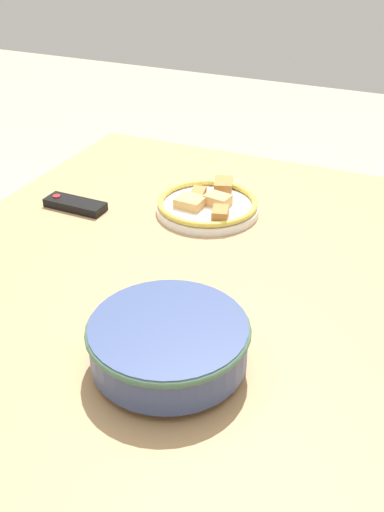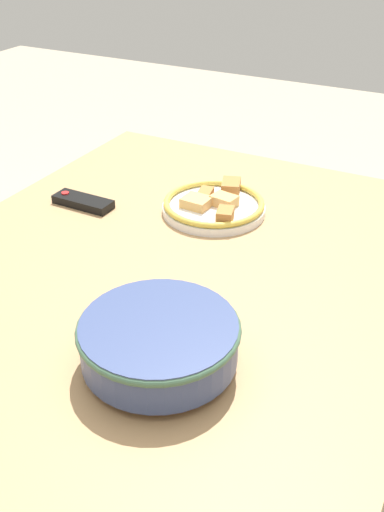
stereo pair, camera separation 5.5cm
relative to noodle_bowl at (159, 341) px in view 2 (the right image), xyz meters
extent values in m
plane|color=#B7A88E|center=(0.23, 0.13, -0.77)|extent=(8.00, 8.00, 0.00)
cube|color=tan|center=(0.23, 0.13, -0.07)|extent=(1.33, 1.01, 0.04)
cylinder|color=tan|center=(0.82, 0.57, -0.43)|extent=(0.06, 0.06, 0.68)
cylinder|color=#384775|center=(0.00, 0.00, -0.04)|extent=(0.11, 0.11, 0.01)
cylinder|color=#384775|center=(0.00, 0.00, 0.00)|extent=(0.25, 0.25, 0.07)
cylinder|color=#C67A33|center=(0.00, 0.00, -0.01)|extent=(0.22, 0.22, 0.06)
torus|color=#42664C|center=(0.00, 0.00, 0.03)|extent=(0.26, 0.26, 0.01)
cylinder|color=white|center=(0.52, 0.15, -0.04)|extent=(0.24, 0.24, 0.02)
torus|color=gold|center=(0.52, 0.15, -0.02)|extent=(0.24, 0.24, 0.01)
cube|color=#B2753D|center=(0.60, 0.15, -0.02)|extent=(0.07, 0.06, 0.03)
cube|color=#B2753D|center=(0.46, 0.10, -0.02)|extent=(0.06, 0.05, 0.03)
cube|color=tan|center=(0.50, 0.19, -0.02)|extent=(0.06, 0.07, 0.02)
cube|color=tan|center=(0.53, 0.13, -0.02)|extent=(0.05, 0.06, 0.03)
cube|color=#B2753D|center=(0.55, 0.19, -0.02)|extent=(0.06, 0.04, 0.02)
cube|color=black|center=(0.41, 0.45, -0.04)|extent=(0.06, 0.15, 0.02)
cylinder|color=red|center=(0.41, 0.50, -0.03)|extent=(0.02, 0.02, 0.00)
camera|label=1|loc=(-0.65, -0.33, 0.60)|focal=42.00mm
camera|label=2|loc=(-0.62, -0.38, 0.60)|focal=42.00mm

